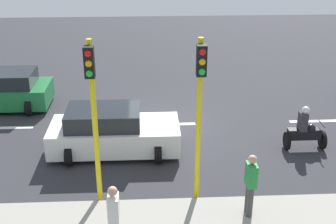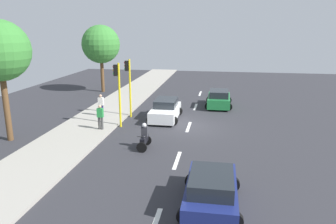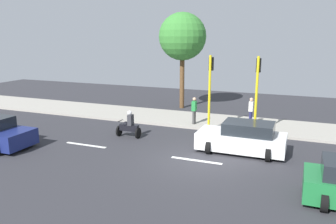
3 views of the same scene
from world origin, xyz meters
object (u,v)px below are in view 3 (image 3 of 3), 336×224
(pedestrian_near_signal, at_px, (194,110))
(traffic_light_corner, at_px, (257,85))
(motorcycle, at_px, (129,126))
(street_tree_south, at_px, (182,37))
(car_white, at_px, (243,138))
(traffic_light_midblock, at_px, (210,83))
(pedestrian_by_tree, at_px, (251,110))

(pedestrian_near_signal, bearing_deg, traffic_light_corner, -103.27)
(motorcycle, xyz_separation_m, street_tree_south, (8.61, -0.07, 4.84))
(motorcycle, height_order, pedestrian_near_signal, pedestrian_near_signal)
(car_white, distance_m, traffic_light_midblock, 4.40)
(motorcycle, distance_m, pedestrian_near_signal, 4.53)
(motorcycle, bearing_deg, pedestrian_near_signal, -36.07)
(traffic_light_corner, distance_m, street_tree_south, 9.08)
(motorcycle, bearing_deg, pedestrian_by_tree, -50.88)
(street_tree_south, bearing_deg, traffic_light_midblock, -147.09)
(street_tree_south, bearing_deg, pedestrian_near_signal, -152.50)
(pedestrian_by_tree, xyz_separation_m, traffic_light_corner, (-2.11, -0.55, 1.87))
(motorcycle, bearing_deg, car_white, -91.44)
(motorcycle, bearing_deg, traffic_light_midblock, -54.77)
(pedestrian_near_signal, bearing_deg, street_tree_south, 27.50)
(traffic_light_corner, relative_size, traffic_light_midblock, 1.00)
(motorcycle, height_order, pedestrian_by_tree, pedestrian_by_tree)
(pedestrian_by_tree, relative_size, street_tree_south, 0.23)
(pedestrian_by_tree, bearing_deg, motorcycle, 129.12)
(pedestrian_near_signal, relative_size, traffic_light_midblock, 0.38)
(car_white, relative_size, traffic_light_corner, 0.93)
(traffic_light_corner, bearing_deg, traffic_light_midblock, 90.00)
(pedestrian_near_signal, distance_m, street_tree_south, 7.13)
(car_white, relative_size, traffic_light_midblock, 0.93)
(pedestrian_near_signal, bearing_deg, motorcycle, 143.93)
(traffic_light_midblock, relative_size, street_tree_south, 0.61)
(pedestrian_near_signal, relative_size, traffic_light_corner, 0.38)
(pedestrian_by_tree, bearing_deg, traffic_light_corner, -165.30)
(street_tree_south, bearing_deg, traffic_light_corner, -132.35)
(traffic_light_corner, bearing_deg, pedestrian_near_signal, 76.73)
(pedestrian_by_tree, relative_size, traffic_light_corner, 0.38)
(pedestrian_by_tree, distance_m, traffic_light_midblock, 3.51)
(car_white, height_order, motorcycle, motorcycle)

